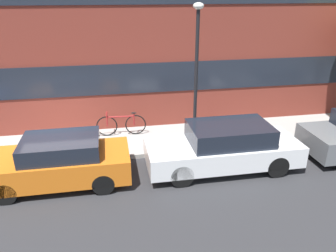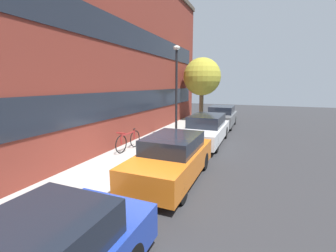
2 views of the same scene
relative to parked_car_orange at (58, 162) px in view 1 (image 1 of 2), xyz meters
The scene contains 7 objects.
ground_plane 1.27m from the parked_car_orange, 99.86° to the left, with size 56.00×56.00×0.00m, color #2B2B2D.
sidewalk_strip 2.30m from the parked_car_orange, 94.72° to the left, with size 28.00×2.32×0.14m.
rowhouse_facade 5.51m from the parked_car_orange, 92.74° to the left, with size 28.00×1.02×9.30m.
parked_car_orange is the anchor object (origin of this frame).
parked_car_white 4.76m from the parked_car_orange, ahead, with size 4.54×1.71×1.41m.
bicycle 3.27m from the parked_car_orange, 55.78° to the left, with size 1.77×0.44×0.85m.
lamp_post 4.97m from the parked_car_orange, 18.27° to the left, with size 0.32×0.32×4.56m.
Camera 1 is at (1.72, -9.34, 5.05)m, focal length 35.00 mm.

